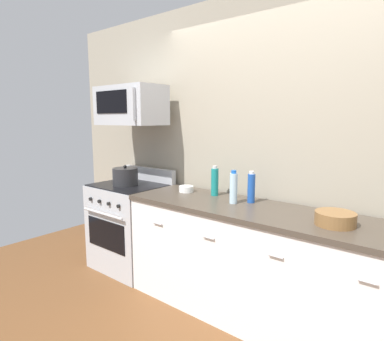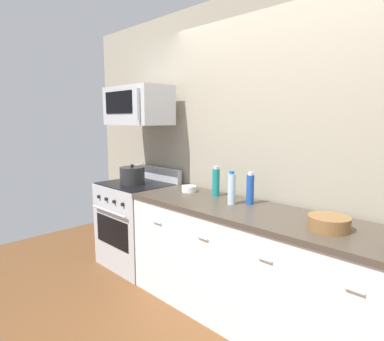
{
  "view_description": "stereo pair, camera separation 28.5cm",
  "coord_description": "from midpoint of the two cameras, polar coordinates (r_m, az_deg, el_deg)",
  "views": [
    {
      "loc": [
        1.12,
        -2.24,
        1.61
      ],
      "look_at": [
        -0.65,
        -0.05,
        1.17
      ],
      "focal_mm": 30.59,
      "sensor_mm": 36.0,
      "label": 1
    },
    {
      "loc": [
        1.33,
        -2.05,
        1.61
      ],
      "look_at": [
        -0.65,
        -0.05,
        1.17
      ],
      "focal_mm": 30.59,
      "sensor_mm": 36.0,
      "label": 2
    }
  ],
  "objects": [
    {
      "name": "ground_plane",
      "position": [
        2.95,
        8.5,
        -24.27
      ],
      "size": [
        6.54,
        6.54,
        0.0
      ],
      "primitive_type": "plane",
      "color": "brown"
    },
    {
      "name": "back_wall",
      "position": [
        2.85,
        13.33,
        3.44
      ],
      "size": [
        5.45,
        0.1,
        2.7
      ],
      "primitive_type": "cube",
      "color": "#9E937F",
      "rests_on": "ground_plane"
    },
    {
      "name": "counter_unit",
      "position": [
        2.73,
        8.72,
        -16.15
      ],
      "size": [
        2.36,
        0.66,
        0.92
      ],
      "color": "white",
      "rests_on": "ground_plane"
    },
    {
      "name": "range_oven",
      "position": [
        3.7,
        -12.85,
        -9.29
      ],
      "size": [
        0.76,
        0.69,
        1.07
      ],
      "color": "#B7BABF",
      "rests_on": "ground_plane"
    },
    {
      "name": "microwave",
      "position": [
        3.55,
        -13.0,
        10.96
      ],
      "size": [
        0.74,
        0.44,
        0.4
      ],
      "color": "#B7BABF"
    },
    {
      "name": "bottle_sparkling_teal",
      "position": [
        2.97,
        1.26,
        -1.95
      ],
      "size": [
        0.07,
        0.07,
        0.27
      ],
      "color": "#197F7A",
      "rests_on": "countertop_slab"
    },
    {
      "name": "bottle_water_clear",
      "position": [
        2.7,
        4.26,
        -3.05
      ],
      "size": [
        0.06,
        0.06,
        0.28
      ],
      "color": "silver",
      "rests_on": "countertop_slab"
    },
    {
      "name": "bottle_soda_blue",
      "position": [
        2.74,
        7.39,
        -3.03
      ],
      "size": [
        0.06,
        0.06,
        0.27
      ],
      "color": "#1E4CA5",
      "rests_on": "countertop_slab"
    },
    {
      "name": "bowl_white_ceramic",
      "position": [
        3.14,
        -3.62,
        -3.22
      ],
      "size": [
        0.14,
        0.14,
        0.06
      ],
      "color": "white",
      "rests_on": "countertop_slab"
    },
    {
      "name": "bowl_wooden_salad",
      "position": [
        2.31,
        20.51,
        -7.84
      ],
      "size": [
        0.26,
        0.26,
        0.09
      ],
      "color": "brown",
      "rests_on": "countertop_slab"
    },
    {
      "name": "stockpot",
      "position": [
        3.53,
        -13.83,
        -1.06
      ],
      "size": [
        0.26,
        0.26,
        0.22
      ],
      "color": "#262628",
      "rests_on": "range_oven"
    }
  ]
}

